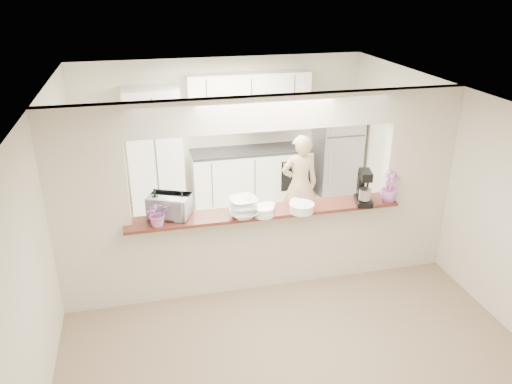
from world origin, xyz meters
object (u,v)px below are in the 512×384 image
object	(u,v)px
stand_mixer	(364,189)
refrigerator	(337,149)
toaster_oven	(170,206)
person	(300,185)

from	to	relation	value
stand_mixer	refrigerator	bearing A→B (deg)	74.04
toaster_oven	stand_mixer	distance (m)	2.41
refrigerator	stand_mixer	xyz separation A→B (m)	(-0.80, -2.79, 0.44)
refrigerator	toaster_oven	world-z (taller)	refrigerator
stand_mixer	toaster_oven	bearing A→B (deg)	175.59
stand_mixer	person	world-z (taller)	person
toaster_oven	stand_mixer	xyz separation A→B (m)	(2.40, -0.19, 0.07)
stand_mixer	person	xyz separation A→B (m)	(-0.37, 1.42, -0.50)
refrigerator	toaster_oven	size ratio (longest dim) A/B	3.50
refrigerator	stand_mixer	bearing A→B (deg)	-105.96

